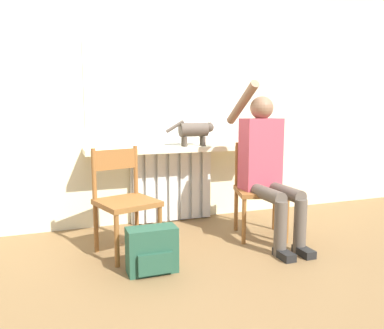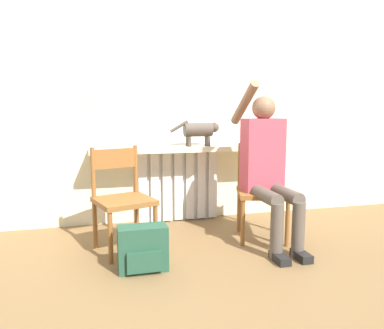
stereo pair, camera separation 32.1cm
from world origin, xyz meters
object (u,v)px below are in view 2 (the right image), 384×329
Objects in this scene: chair_right at (262,189)px; cat at (200,130)px; backpack at (143,249)px; chair_left at (122,197)px; person at (267,163)px.

cat is at bearing 145.62° from chair_right.
cat is (-0.42, 0.52, 0.50)m from chair_right.
backpack is at bearing -125.40° from cat.
chair_left is at bearing -163.43° from chair_right.
chair_right is 0.84m from cat.
backpack is (0.11, -0.44, -0.28)m from chair_left.
person is 1.26m from backpack.
backpack is at bearing -141.66° from chair_right.
chair_left is 0.61× the size of person.
cat is at bearing 54.60° from backpack.
chair_right is 1.70× the size of cat.
chair_right is 0.61× the size of person.
chair_right is 2.41× the size of backpack.
chair_left and chair_right have the same top height.
person reaches higher than cat.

